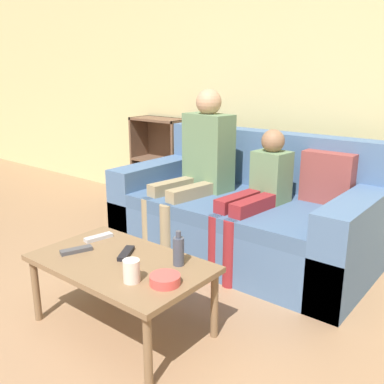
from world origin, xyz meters
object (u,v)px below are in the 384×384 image
bookshelf (160,172)px  coffee_table (121,268)px  person_adult (200,159)px  person_child (257,192)px  couch (246,216)px  tv_remote_2 (76,250)px  snack_bowl (165,280)px  bottle (179,251)px  tv_remote_0 (126,253)px  cup_near (132,271)px  tv_remote_1 (99,237)px

bookshelf → coffee_table: (1.41, -1.82, 0.02)m
person_adult → person_child: bearing=1.5°
couch → tv_remote_2: bearing=-100.5°
snack_bowl → bottle: 0.22m
tv_remote_0 → bottle: bottle is taller
coffee_table → snack_bowl: size_ratio=6.51×
cup_near → tv_remote_2: 0.49m
snack_bowl → bookshelf: bearing=133.4°
cup_near → couch: bearing=99.5°
tv_remote_1 → coffee_table: bearing=-9.6°
coffee_table → person_adult: person_adult is taller
bookshelf → tv_remote_1: size_ratio=5.07×
couch → person_adult: (-0.37, -0.09, 0.41)m
tv_remote_2 → bottle: bottle is taller
person_adult → bookshelf: bearing=156.3°
bottle → tv_remote_2: bearing=-156.9°
cup_near → bottle: bottle is taller
tv_remote_0 → tv_remote_1: same height
coffee_table → couch: bearing=90.9°
tv_remote_1 → snack_bowl: snack_bowl is taller
bookshelf → tv_remote_1: (1.08, -1.70, 0.07)m
coffee_table → tv_remote_1: tv_remote_1 is taller
bookshelf → tv_remote_2: (1.14, -1.90, 0.07)m
bookshelf → cup_near: (1.62, -1.94, 0.12)m
person_adult → snack_bowl: 1.46m
bookshelf → tv_remote_0: size_ratio=5.22×
couch → tv_remote_1: bearing=-104.8°
tv_remote_1 → snack_bowl: 0.70m
coffee_table → tv_remote_0: bearing=113.1°
tv_remote_0 → person_child: bearing=49.8°
bookshelf → tv_remote_1: 2.02m
person_adult → tv_remote_2: person_adult is taller
tv_remote_0 → cup_near: bearing=-67.9°
person_adult → snack_bowl: size_ratio=8.43×
person_child → snack_bowl: person_child is taller
couch → tv_remote_2: (-0.25, -1.35, 0.11)m
coffee_table → tv_remote_0: 0.09m
couch → bottle: (0.29, -1.12, 0.18)m
tv_remote_2 → bottle: 0.59m
cup_near → tv_remote_1: bearing=155.7°
cup_near → tv_remote_2: bearing=174.8°
tv_remote_1 → tv_remote_2: bearing=-64.0°
couch → coffee_table: 1.28m
tv_remote_1 → cup_near: bearing=-13.2°
couch → cup_near: bearing=-80.5°
tv_remote_0 → person_adult: bearing=77.7°
person_child → bottle: bearing=-77.7°
person_adult → bottle: (0.66, -1.03, -0.23)m
cup_near → tv_remote_1: (-0.54, 0.24, -0.04)m
cup_near → tv_remote_0: (-0.24, 0.19, -0.04)m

